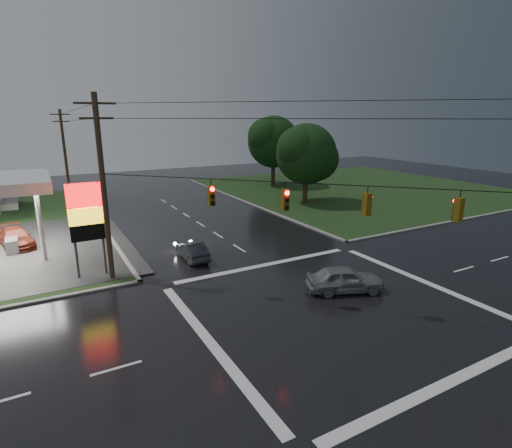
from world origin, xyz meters
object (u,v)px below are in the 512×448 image
pylon_sign (86,214)px  car_north (192,250)px  utility_pole_n (65,153)px  car_pump (16,238)px  tree_ne_far (274,142)px  utility_pole_nw (103,187)px  tree_ne_near (307,154)px  car_crossing (345,279)px

pylon_sign → car_north: pylon_sign is taller
utility_pole_n → car_pump: (-5.31, -18.33, -4.75)m
car_pump → tree_ne_far: bearing=12.5°
utility_pole_nw → car_north: size_ratio=2.90×
utility_pole_nw → car_pump: utility_pole_nw is taller
pylon_sign → utility_pole_n: size_ratio=0.57×
pylon_sign → tree_ne_far: size_ratio=0.61×
car_north → car_pump: car_pump is taller
tree_ne_far → pylon_sign: bearing=-139.6°
utility_pole_n → tree_ne_far: size_ratio=1.07×
pylon_sign → tree_ne_near: 27.23m
tree_ne_far → car_north: bearing=-131.9°
car_pump → tree_ne_near: bearing=-7.0°
utility_pole_nw → utility_pole_n: bearing=90.0°
utility_pole_nw → car_pump: bearing=117.6°
tree_ne_far → car_crossing: 36.59m
car_crossing → car_pump: size_ratio=0.87×
utility_pole_nw → car_crossing: utility_pole_nw is taller
tree_ne_near → car_crossing: size_ratio=2.07×
car_north → car_pump: (-10.88, 9.18, 0.10)m
tree_ne_near → car_pump: (-28.95, -2.33, -4.84)m
utility_pole_n → car_north: (5.57, -27.51, -4.84)m
utility_pole_nw → tree_ne_far: 36.20m
car_crossing → utility_pole_nw: bearing=76.1°
tree_ne_near → car_north: bearing=-147.5°
utility_pole_n → tree_ne_near: utility_pole_n is taller
tree_ne_near → car_pump: 29.44m
utility_pole_n → car_crossing: utility_pole_n is taller
utility_pole_n → car_crossing: bearing=-72.9°
tree_ne_far → utility_pole_n: bearing=171.5°
car_crossing → tree_ne_near: bearing=-8.3°
utility_pole_n → utility_pole_nw: bearing=-90.0°
utility_pole_nw → tree_ne_far: size_ratio=1.12×
pylon_sign → car_pump: size_ratio=1.20×
utility_pole_n → tree_ne_far: 26.96m
pylon_sign → car_pump: bearing=115.2°
tree_ne_near → car_north: tree_ne_near is taller
car_north → car_pump: 14.23m
tree_ne_far → car_crossing: bearing=-115.0°
utility_pole_n → car_pump: bearing=-106.2°
utility_pole_nw → car_crossing: (11.34, -8.29, -4.98)m
car_north → car_crossing: (5.77, -9.28, 0.12)m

